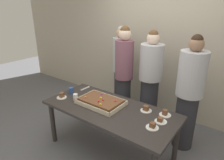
{
  "coord_description": "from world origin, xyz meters",
  "views": [
    {
      "loc": [
        1.46,
        -1.89,
        2.05
      ],
      "look_at": [
        -0.07,
        0.15,
        1.07
      ],
      "focal_mm": 31.63,
      "sensor_mm": 36.0,
      "label": 1
    }
  ],
  "objects_px": {
    "drink_cup_nearest": "(71,91)",
    "person_far_right_suit": "(150,82)",
    "plated_slice_far_left": "(152,126)",
    "person_serving_front": "(121,69)",
    "sheet_cake": "(101,102)",
    "person_green_shirt_behind": "(124,75)",
    "plated_slice_far_right": "(160,121)",
    "party_table": "(110,113)",
    "plated_slice_near_left": "(62,96)",
    "plated_slice_center_front": "(146,109)",
    "person_striped_tie_right": "(189,94)",
    "cake_server_utensil": "(85,88)",
    "drink_cup_middle": "(76,97)",
    "plated_slice_near_right": "(165,114)"
  },
  "relations": [
    {
      "from": "sheet_cake",
      "to": "plated_slice_near_left",
      "type": "xyz_separation_m",
      "value": [
        -0.6,
        -0.2,
        -0.01
      ]
    },
    {
      "from": "plated_slice_near_right",
      "to": "plated_slice_center_front",
      "type": "height_order",
      "value": "plated_slice_near_right"
    },
    {
      "from": "cake_server_utensil",
      "to": "person_serving_front",
      "type": "relative_size",
      "value": 0.12
    },
    {
      "from": "plated_slice_near_left",
      "to": "cake_server_utensil",
      "type": "distance_m",
      "value": 0.47
    },
    {
      "from": "cake_server_utensil",
      "to": "party_table",
      "type": "bearing_deg",
      "value": -21.36
    },
    {
      "from": "plated_slice_near_right",
      "to": "person_far_right_suit",
      "type": "height_order",
      "value": "person_far_right_suit"
    },
    {
      "from": "plated_slice_near_left",
      "to": "cake_server_utensil",
      "type": "bearing_deg",
      "value": 85.09
    },
    {
      "from": "plated_slice_far_right",
      "to": "drink_cup_nearest",
      "type": "xyz_separation_m",
      "value": [
        -1.48,
        -0.08,
        0.03
      ]
    },
    {
      "from": "sheet_cake",
      "to": "person_serving_front",
      "type": "bearing_deg",
      "value": 110.69
    },
    {
      "from": "plated_slice_far_right",
      "to": "plated_slice_center_front",
      "type": "relative_size",
      "value": 1.0
    },
    {
      "from": "person_far_right_suit",
      "to": "plated_slice_near_left",
      "type": "bearing_deg",
      "value": -20.12
    },
    {
      "from": "sheet_cake",
      "to": "person_green_shirt_behind",
      "type": "distance_m",
      "value": 0.76
    },
    {
      "from": "party_table",
      "to": "plated_slice_far_right",
      "type": "height_order",
      "value": "plated_slice_far_right"
    },
    {
      "from": "plated_slice_center_front",
      "to": "person_striped_tie_right",
      "type": "bearing_deg",
      "value": 55.58
    },
    {
      "from": "plated_slice_far_left",
      "to": "person_striped_tie_right",
      "type": "distance_m",
      "value": 0.88
    },
    {
      "from": "plated_slice_near_left",
      "to": "plated_slice_far_left",
      "type": "height_order",
      "value": "plated_slice_near_left"
    },
    {
      "from": "plated_slice_near_left",
      "to": "plated_slice_near_right",
      "type": "relative_size",
      "value": 1.0
    },
    {
      "from": "person_serving_front",
      "to": "person_far_right_suit",
      "type": "xyz_separation_m",
      "value": [
        0.76,
        -0.27,
        -0.01
      ]
    },
    {
      "from": "plated_slice_near_left",
      "to": "cake_server_utensil",
      "type": "xyz_separation_m",
      "value": [
        0.04,
        0.47,
        -0.02
      ]
    },
    {
      "from": "plated_slice_near_left",
      "to": "drink_cup_middle",
      "type": "relative_size",
      "value": 1.5
    },
    {
      "from": "plated_slice_near_left",
      "to": "person_green_shirt_behind",
      "type": "xyz_separation_m",
      "value": [
        0.5,
        0.94,
        0.17
      ]
    },
    {
      "from": "drink_cup_nearest",
      "to": "person_far_right_suit",
      "type": "height_order",
      "value": "person_far_right_suit"
    },
    {
      "from": "plated_slice_near_left",
      "to": "plated_slice_center_front",
      "type": "bearing_deg",
      "value": 18.61
    },
    {
      "from": "party_table",
      "to": "drink_cup_nearest",
      "type": "height_order",
      "value": "drink_cup_nearest"
    },
    {
      "from": "plated_slice_near_right",
      "to": "plated_slice_far_left",
      "type": "height_order",
      "value": "plated_slice_near_right"
    },
    {
      "from": "plated_slice_center_front",
      "to": "person_green_shirt_behind",
      "type": "bearing_deg",
      "value": 143.13
    },
    {
      "from": "person_striped_tie_right",
      "to": "person_far_right_suit",
      "type": "distance_m",
      "value": 0.66
    },
    {
      "from": "party_table",
      "to": "person_green_shirt_behind",
      "type": "height_order",
      "value": "person_green_shirt_behind"
    },
    {
      "from": "sheet_cake",
      "to": "plated_slice_far_right",
      "type": "relative_size",
      "value": 4.29
    },
    {
      "from": "person_striped_tie_right",
      "to": "drink_cup_nearest",
      "type": "bearing_deg",
      "value": -11.65
    },
    {
      "from": "person_serving_front",
      "to": "person_green_shirt_behind",
      "type": "xyz_separation_m",
      "value": [
        0.32,
        -0.38,
        0.04
      ]
    },
    {
      "from": "drink_cup_middle",
      "to": "person_serving_front",
      "type": "relative_size",
      "value": 0.06
    },
    {
      "from": "plated_slice_near_left",
      "to": "person_striped_tie_right",
      "type": "height_order",
      "value": "person_striped_tie_right"
    },
    {
      "from": "sheet_cake",
      "to": "person_far_right_suit",
      "type": "bearing_deg",
      "value": 68.23
    },
    {
      "from": "plated_slice_near_right",
      "to": "person_serving_front",
      "type": "distance_m",
      "value": 1.55
    },
    {
      "from": "plated_slice_near_right",
      "to": "plated_slice_far_left",
      "type": "relative_size",
      "value": 1.0
    },
    {
      "from": "plated_slice_near_right",
      "to": "drink_cup_nearest",
      "type": "distance_m",
      "value": 1.48
    },
    {
      "from": "drink_cup_nearest",
      "to": "person_far_right_suit",
      "type": "relative_size",
      "value": 0.06
    },
    {
      "from": "plated_slice_center_front",
      "to": "party_table",
      "type": "bearing_deg",
      "value": -152.28
    },
    {
      "from": "party_table",
      "to": "plated_slice_near_right",
      "type": "bearing_deg",
      "value": 21.84
    },
    {
      "from": "party_table",
      "to": "person_green_shirt_behind",
      "type": "bearing_deg",
      "value": 109.81
    },
    {
      "from": "plated_slice_far_left",
      "to": "person_serving_front",
      "type": "xyz_separation_m",
      "value": [
        -1.27,
        1.21,
        0.14
      ]
    },
    {
      "from": "party_table",
      "to": "plated_slice_near_left",
      "type": "relative_size",
      "value": 12.41
    },
    {
      "from": "sheet_cake",
      "to": "person_far_right_suit",
      "type": "height_order",
      "value": "person_far_right_suit"
    },
    {
      "from": "sheet_cake",
      "to": "person_green_shirt_behind",
      "type": "bearing_deg",
      "value": 97.69
    },
    {
      "from": "plated_slice_center_front",
      "to": "cake_server_utensil",
      "type": "height_order",
      "value": "plated_slice_center_front"
    },
    {
      "from": "plated_slice_near_right",
      "to": "person_far_right_suit",
      "type": "relative_size",
      "value": 0.09
    },
    {
      "from": "party_table",
      "to": "plated_slice_far_left",
      "type": "xyz_separation_m",
      "value": [
        0.68,
        -0.07,
        0.1
      ]
    },
    {
      "from": "sheet_cake",
      "to": "plated_slice_near_right",
      "type": "relative_size",
      "value": 4.29
    },
    {
      "from": "plated_slice_far_left",
      "to": "drink_cup_nearest",
      "type": "relative_size",
      "value": 1.5
    }
  ]
}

